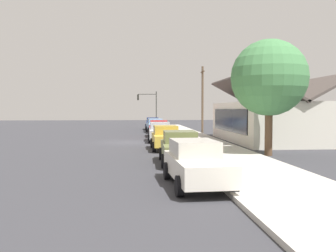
{
  "coord_description": "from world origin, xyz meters",
  "views": [
    {
      "loc": [
        30.34,
        0.66,
        2.72
      ],
      "look_at": [
        -1.75,
        3.43,
        1.24
      ],
      "focal_mm": 40.0,
      "sensor_mm": 36.0,
      "label": 1
    }
  ],
  "objects_px": {
    "car_silver": "(160,132)",
    "car_mustard": "(166,137)",
    "car_skyblue": "(155,125)",
    "car_cherry": "(159,128)",
    "traffic_light_main": "(149,103)",
    "fire_hydrant_red": "(172,132)",
    "car_olive": "(180,147)",
    "car_ivory": "(196,163)",
    "shade_tree": "(269,78)",
    "car_navy": "(153,123)",
    "utility_pole_wooden": "(202,98)"
  },
  "relations": [
    {
      "from": "fire_hydrant_red",
      "to": "traffic_light_main",
      "type": "bearing_deg",
      "value": -174.49
    },
    {
      "from": "car_navy",
      "to": "shade_tree",
      "type": "bearing_deg",
      "value": 12.56
    },
    {
      "from": "car_silver",
      "to": "traffic_light_main",
      "type": "distance_m",
      "value": 22.58
    },
    {
      "from": "car_cherry",
      "to": "car_olive",
      "type": "distance_m",
      "value": 18.01
    },
    {
      "from": "car_silver",
      "to": "car_ivory",
      "type": "relative_size",
      "value": 0.98
    },
    {
      "from": "car_skyblue",
      "to": "car_ivory",
      "type": "relative_size",
      "value": 1.02
    },
    {
      "from": "car_skyblue",
      "to": "traffic_light_main",
      "type": "xyz_separation_m",
      "value": [
        -10.6,
        -0.34,
        2.68
      ]
    },
    {
      "from": "car_skyblue",
      "to": "fire_hydrant_red",
      "type": "xyz_separation_m",
      "value": [
        6.59,
        1.32,
        -0.32
      ]
    },
    {
      "from": "traffic_light_main",
      "to": "utility_pole_wooden",
      "type": "height_order",
      "value": "utility_pole_wooden"
    },
    {
      "from": "traffic_light_main",
      "to": "fire_hydrant_red",
      "type": "height_order",
      "value": "traffic_light_main"
    },
    {
      "from": "car_olive",
      "to": "car_skyblue",
      "type": "bearing_deg",
      "value": -178.33
    },
    {
      "from": "car_cherry",
      "to": "shade_tree",
      "type": "relative_size",
      "value": 0.67
    },
    {
      "from": "car_silver",
      "to": "car_ivory",
      "type": "height_order",
      "value": "same"
    },
    {
      "from": "car_mustard",
      "to": "car_cherry",
      "type": "bearing_deg",
      "value": 178.71
    },
    {
      "from": "car_navy",
      "to": "car_cherry",
      "type": "relative_size",
      "value": 1.08
    },
    {
      "from": "shade_tree",
      "to": "traffic_light_main",
      "type": "xyz_separation_m",
      "value": [
        -32.39,
        -5.78,
        -0.99
      ]
    },
    {
      "from": "car_silver",
      "to": "shade_tree",
      "type": "distance_m",
      "value": 12.03
    },
    {
      "from": "fire_hydrant_red",
      "to": "car_ivory",
      "type": "bearing_deg",
      "value": -3.52
    },
    {
      "from": "car_skyblue",
      "to": "car_ivory",
      "type": "xyz_separation_m",
      "value": [
        29.84,
        -0.11,
        -0.0
      ]
    },
    {
      "from": "car_skyblue",
      "to": "car_silver",
      "type": "xyz_separation_m",
      "value": [
        11.82,
        -0.22,
        -0.0
      ]
    },
    {
      "from": "car_navy",
      "to": "traffic_light_main",
      "type": "xyz_separation_m",
      "value": [
        -4.69,
        -0.31,
        2.68
      ]
    },
    {
      "from": "car_navy",
      "to": "utility_pole_wooden",
      "type": "relative_size",
      "value": 0.65
    },
    {
      "from": "car_silver",
      "to": "fire_hydrant_red",
      "type": "distance_m",
      "value": 5.46
    },
    {
      "from": "car_skyblue",
      "to": "car_cherry",
      "type": "xyz_separation_m",
      "value": [
        6.33,
        0.01,
        0.0
      ]
    },
    {
      "from": "car_skyblue",
      "to": "car_ivory",
      "type": "distance_m",
      "value": 29.84
    },
    {
      "from": "car_olive",
      "to": "shade_tree",
      "type": "bearing_deg",
      "value": 116.84
    },
    {
      "from": "car_cherry",
      "to": "shade_tree",
      "type": "xyz_separation_m",
      "value": [
        15.46,
        5.42,
        3.67
      ]
    },
    {
      "from": "car_cherry",
      "to": "utility_pole_wooden",
      "type": "relative_size",
      "value": 0.6
    },
    {
      "from": "car_navy",
      "to": "fire_hydrant_red",
      "type": "xyz_separation_m",
      "value": [
        12.5,
        1.35,
        -0.32
      ]
    },
    {
      "from": "car_silver",
      "to": "utility_pole_wooden",
      "type": "xyz_separation_m",
      "value": [
        -10.9,
        5.53,
        3.11
      ]
    },
    {
      "from": "car_ivory",
      "to": "traffic_light_main",
      "type": "distance_m",
      "value": 40.53
    },
    {
      "from": "car_cherry",
      "to": "fire_hydrant_red",
      "type": "xyz_separation_m",
      "value": [
        0.25,
        1.31,
        -0.32
      ]
    },
    {
      "from": "traffic_light_main",
      "to": "car_cherry",
      "type": "bearing_deg",
      "value": 1.19
    },
    {
      "from": "car_navy",
      "to": "car_silver",
      "type": "height_order",
      "value": "same"
    },
    {
      "from": "car_navy",
      "to": "utility_pole_wooden",
      "type": "height_order",
      "value": "utility_pole_wooden"
    },
    {
      "from": "car_cherry",
      "to": "shade_tree",
      "type": "bearing_deg",
      "value": 21.02
    },
    {
      "from": "utility_pole_wooden",
      "to": "fire_hydrant_red",
      "type": "xyz_separation_m",
      "value": [
        5.67,
        -4.0,
        -3.43
      ]
    },
    {
      "from": "utility_pole_wooden",
      "to": "car_ivory",
      "type": "bearing_deg",
      "value": -10.63
    },
    {
      "from": "car_ivory",
      "to": "utility_pole_wooden",
      "type": "xyz_separation_m",
      "value": [
        -28.92,
        5.43,
        3.11
      ]
    },
    {
      "from": "car_cherry",
      "to": "car_navy",
      "type": "bearing_deg",
      "value": -178.12
    },
    {
      "from": "car_mustard",
      "to": "shade_tree",
      "type": "bearing_deg",
      "value": 56.47
    },
    {
      "from": "car_silver",
      "to": "car_mustard",
      "type": "distance_m",
      "value": 6.24
    },
    {
      "from": "car_mustard",
      "to": "shade_tree",
      "type": "xyz_separation_m",
      "value": [
        3.73,
        5.66,
        3.67
      ]
    },
    {
      "from": "car_mustard",
      "to": "car_olive",
      "type": "relative_size",
      "value": 0.96
    },
    {
      "from": "car_cherry",
      "to": "car_silver",
      "type": "bearing_deg",
      "value": -0.69
    },
    {
      "from": "car_skyblue",
      "to": "shade_tree",
      "type": "xyz_separation_m",
      "value": [
        21.79,
        5.43,
        3.67
      ]
    },
    {
      "from": "car_skyblue",
      "to": "car_silver",
      "type": "bearing_deg",
      "value": -3.47
    },
    {
      "from": "shade_tree",
      "to": "traffic_light_main",
      "type": "relative_size",
      "value": 1.29
    },
    {
      "from": "car_skyblue",
      "to": "car_olive",
      "type": "relative_size",
      "value": 1.06
    },
    {
      "from": "car_navy",
      "to": "car_cherry",
      "type": "bearing_deg",
      "value": 1.6
    }
  ]
}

